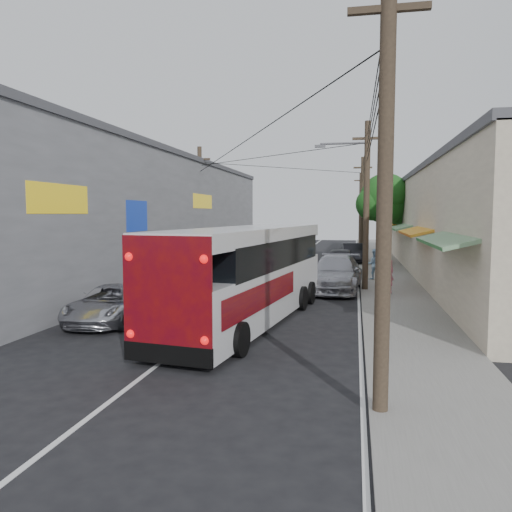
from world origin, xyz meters
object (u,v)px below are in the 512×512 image
at_px(coach_bus, 250,273).
at_px(pedestrian_near, 387,272).
at_px(jeepney, 112,304).
at_px(parked_car_mid, 340,261).
at_px(parked_suv, 335,273).
at_px(pedestrian_far, 374,264).
at_px(parked_car_far, 353,253).

height_order(coach_bus, pedestrian_near, coach_bus).
bearing_deg(jeepney, parked_car_mid, 61.62).
bearing_deg(parked_suv, pedestrian_near, -20.75).
xyz_separation_m(coach_bus, parked_suv, (2.59, 7.70, -0.85)).
bearing_deg(coach_bus, pedestrian_near, 61.35).
relative_size(jeepney, pedestrian_far, 2.70).
distance_m(parked_car_far, pedestrian_near, 15.15).
bearing_deg(pedestrian_near, parked_suv, -45.69).
relative_size(parked_car_far, pedestrian_near, 2.37).
relative_size(parked_suv, pedestrian_far, 3.45).
distance_m(jeepney, parked_car_mid, 17.25).
xyz_separation_m(coach_bus, pedestrian_near, (4.92, 6.63, -0.61)).
relative_size(jeepney, parked_car_far, 1.00).
bearing_deg(pedestrian_far, coach_bus, 67.02).
distance_m(parked_suv, pedestrian_far, 4.25).
relative_size(parked_car_mid, pedestrian_far, 2.78).
xyz_separation_m(parked_car_far, pedestrian_near, (1.53, -15.07, 0.33)).
bearing_deg(parked_suv, parked_car_mid, 93.89).
distance_m(jeepney, parked_suv, 11.20).
relative_size(parked_suv, pedestrian_near, 3.03).
bearing_deg(coach_bus, parked_suv, 79.34).
relative_size(parked_suv, parked_car_far, 1.28).
bearing_deg(coach_bus, parked_car_mid, 88.01).
relative_size(coach_bus, jeepney, 2.55).
distance_m(coach_bus, parked_car_mid, 15.07).
height_order(parked_suv, pedestrian_far, pedestrian_far).
height_order(jeepney, parked_suv, parked_suv).
height_order(jeepney, pedestrian_far, pedestrian_far).
height_order(parked_suv, parked_car_mid, parked_suv).
bearing_deg(parked_car_mid, parked_suv, -90.37).
xyz_separation_m(parked_car_mid, pedestrian_near, (2.33, -8.19, 0.28)).
xyz_separation_m(parked_suv, parked_car_far, (0.80, 14.00, -0.09)).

